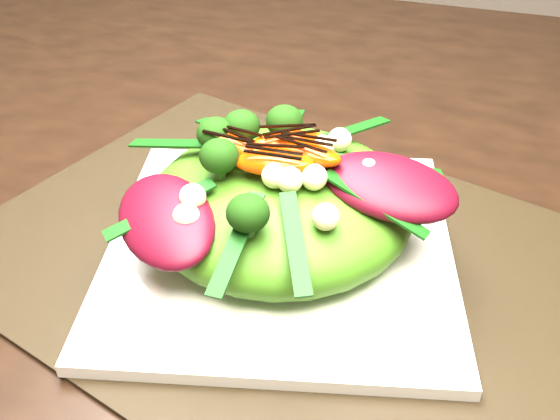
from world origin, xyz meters
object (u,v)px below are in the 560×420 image
(plate_base, at_px, (280,248))
(salad_bowl, at_px, (280,234))
(orange_segment, at_px, (275,136))
(lettuce_mound, at_px, (280,203))
(placemat, at_px, (280,255))
(dining_table, at_px, (447,184))

(plate_base, xyz_separation_m, salad_bowl, (0.00, 0.00, 0.01))
(salad_bowl, relative_size, orange_segment, 4.05)
(lettuce_mound, bearing_deg, placemat, 0.00)
(placemat, bearing_deg, plate_base, -90.00)
(orange_segment, bearing_deg, placemat, -65.22)
(plate_base, height_order, lettuce_mound, lettuce_mound)
(dining_table, relative_size, salad_bowl, 7.07)
(salad_bowl, height_order, lettuce_mound, lettuce_mound)
(orange_segment, bearing_deg, salad_bowl, -65.22)
(dining_table, bearing_deg, orange_segment, -131.06)
(placemat, bearing_deg, dining_table, 56.65)
(dining_table, xyz_separation_m, placemat, (-0.11, -0.17, 0.02))
(plate_base, xyz_separation_m, orange_segment, (-0.01, 0.03, 0.08))
(dining_table, height_order, orange_segment, dining_table)
(plate_base, distance_m, orange_segment, 0.09)
(dining_table, distance_m, salad_bowl, 0.21)
(dining_table, distance_m, lettuce_mound, 0.22)
(placemat, relative_size, orange_segment, 8.37)
(placemat, relative_size, salad_bowl, 2.07)
(plate_base, distance_m, salad_bowl, 0.01)
(plate_base, bearing_deg, lettuce_mound, 90.00)
(lettuce_mound, height_order, orange_segment, orange_segment)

